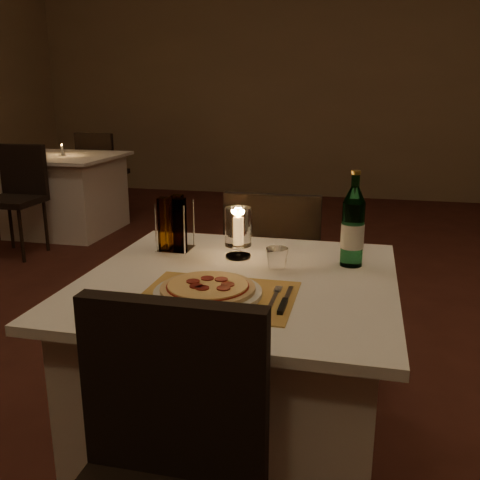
% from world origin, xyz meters
% --- Properties ---
extents(floor, '(8.00, 10.00, 0.02)m').
position_xyz_m(floor, '(0.00, 0.00, -0.01)').
color(floor, '#4A1F17').
rests_on(floor, ground).
extents(wall_back, '(8.00, 0.02, 3.00)m').
position_xyz_m(wall_back, '(0.00, 5.01, 1.50)').
color(wall_back, '#886F4F').
rests_on(wall_back, ground).
extents(main_table, '(1.00, 1.00, 0.74)m').
position_xyz_m(main_table, '(-0.05, -0.34, 0.37)').
color(main_table, white).
rests_on(main_table, ground).
extents(chair_near, '(0.42, 0.42, 0.90)m').
position_xyz_m(chair_near, '(-0.05, -1.05, 0.55)').
color(chair_near, black).
rests_on(chair_near, ground).
extents(chair_far, '(0.42, 0.42, 0.90)m').
position_xyz_m(chair_far, '(-0.05, 0.37, 0.55)').
color(chair_far, black).
rests_on(chair_far, ground).
extents(placemat, '(0.45, 0.34, 0.00)m').
position_xyz_m(placemat, '(-0.07, -0.52, 0.74)').
color(placemat, '#BD8F41').
rests_on(placemat, main_table).
extents(plate, '(0.32, 0.32, 0.01)m').
position_xyz_m(plate, '(-0.10, -0.52, 0.75)').
color(plate, white).
rests_on(plate, placemat).
extents(pizza, '(0.28, 0.28, 0.02)m').
position_xyz_m(pizza, '(-0.10, -0.52, 0.77)').
color(pizza, '#D8B77F').
rests_on(pizza, plate).
extents(fork, '(0.02, 0.18, 0.00)m').
position_xyz_m(fork, '(0.09, -0.49, 0.75)').
color(fork, silver).
rests_on(fork, placemat).
extents(knife, '(0.02, 0.22, 0.01)m').
position_xyz_m(knife, '(0.13, -0.55, 0.75)').
color(knife, black).
rests_on(knife, placemat).
extents(tumbler, '(0.07, 0.07, 0.07)m').
position_xyz_m(tumbler, '(0.05, -0.23, 0.78)').
color(tumbler, white).
rests_on(tumbler, main_table).
extents(water_bottle, '(0.08, 0.08, 0.33)m').
position_xyz_m(water_bottle, '(0.30, -0.13, 0.87)').
color(water_bottle, '#57A372').
rests_on(water_bottle, main_table).
extents(hurricane_candle, '(0.10, 0.10, 0.18)m').
position_xyz_m(hurricane_candle, '(-0.10, -0.13, 0.85)').
color(hurricane_candle, white).
rests_on(hurricane_candle, main_table).
extents(cruet_caddy, '(0.12, 0.12, 0.21)m').
position_xyz_m(cruet_caddy, '(-0.36, -0.10, 0.84)').
color(cruet_caddy, white).
rests_on(cruet_caddy, main_table).
extents(neighbor_table_left, '(1.00, 1.00, 0.74)m').
position_xyz_m(neighbor_table_left, '(-2.46, 2.61, 0.37)').
color(neighbor_table_left, white).
rests_on(neighbor_table_left, ground).
extents(neighbor_chair_la, '(0.42, 0.42, 0.90)m').
position_xyz_m(neighbor_chair_la, '(-2.46, 1.89, 0.55)').
color(neighbor_chair_la, black).
rests_on(neighbor_chair_la, ground).
extents(neighbor_chair_lb, '(0.42, 0.42, 0.90)m').
position_xyz_m(neighbor_chair_lb, '(-2.46, 3.32, 0.55)').
color(neighbor_chair_lb, black).
rests_on(neighbor_chair_lb, ground).
extents(neighbor_candle_left, '(0.03, 0.03, 0.11)m').
position_xyz_m(neighbor_candle_left, '(-2.46, 2.61, 0.79)').
color(neighbor_candle_left, white).
rests_on(neighbor_candle_left, neighbor_table_left).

